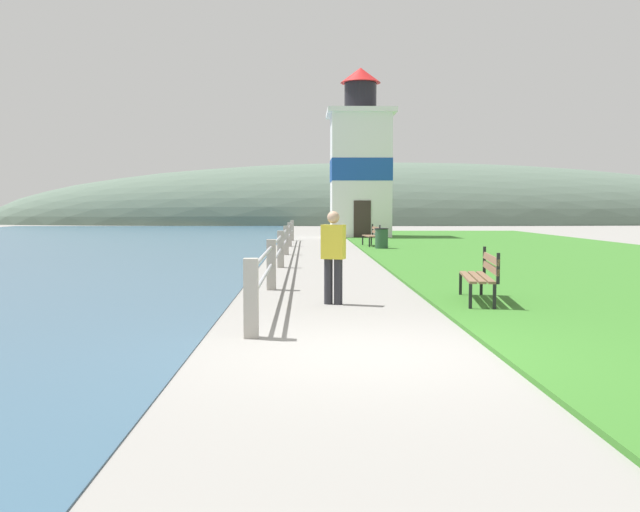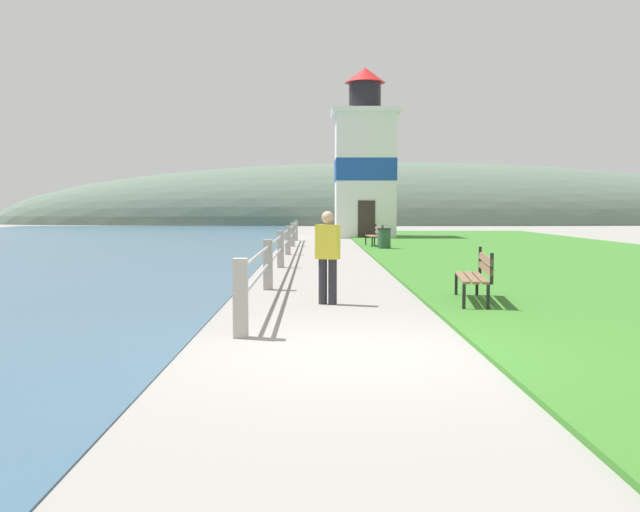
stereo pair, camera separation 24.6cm
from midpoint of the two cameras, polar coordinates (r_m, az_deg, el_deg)
ground_plane at (r=8.12m, az=3.42°, el=-7.80°), size 160.00×160.00×0.00m
grass_verge at (r=25.31m, az=18.00°, el=0.07°), size 12.00×48.08×0.06m
seawall_railing at (r=22.10m, az=-2.53°, el=1.18°), size 0.18×26.42×1.01m
park_bench_near at (r=12.29m, az=12.98°, el=-1.36°), size 0.71×1.90×0.94m
park_bench_midway at (r=29.31m, az=4.70°, el=1.74°), size 0.62×1.71×0.94m
lighthouse at (r=39.09m, az=3.77°, el=7.25°), size 3.64×3.64×9.16m
person_strolling at (r=12.06m, az=1.20°, el=0.17°), size 0.43×0.32×1.58m
trash_bin at (r=27.61m, az=5.41°, el=1.36°), size 0.54×0.54×0.84m
distant_hillside at (r=70.52m, az=6.56°, el=2.56°), size 80.00×16.00×12.00m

